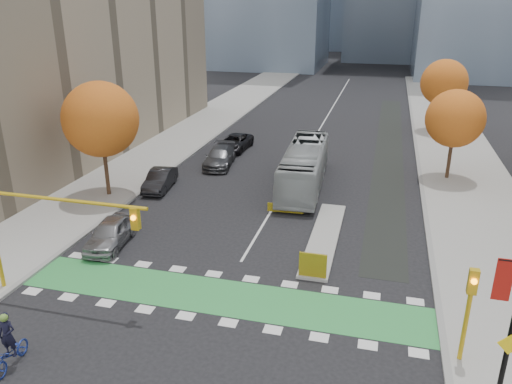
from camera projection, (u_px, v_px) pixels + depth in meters
The scene contains 22 objects.
ground at pixel (210, 314), 22.46m from camera, with size 300.00×300.00×0.00m, color black.
sidewalk_west at pixel (141, 161), 43.69m from camera, with size 7.00×120.00×0.15m, color gray.
sidewalk_east at pixel (470, 189), 37.30m from camera, with size 7.00×120.00×0.15m, color gray.
curb_west at pixel (178, 164), 42.86m from camera, with size 0.30×120.00×0.16m, color gray.
curb_east at pixel (421, 184), 38.13m from camera, with size 0.30×120.00×0.16m, color gray.
bike_crossing at pixel (220, 296), 23.81m from camera, with size 20.00×3.00×0.01m, color #2E8D42.
centre_line at pixel (324, 121), 58.59m from camera, with size 0.15×70.00×0.01m, color silver.
bike_lane_paint at pixel (389, 148), 47.78m from camera, with size 2.50×50.00×0.01m, color black.
median_island at pixel (324, 237), 29.61m from camera, with size 1.60×10.00×0.16m, color gray.
hazard_board at pixel (313, 265), 25.02m from camera, with size 1.40×0.12×1.30m, color yellow.
building_west at pixel (30, 10), 43.53m from camera, with size 16.00×44.00×25.00m, color gray.
tree_west at pixel (101, 119), 34.12m from camera, with size 5.20×5.20×8.22m.
tree_east_near at pixel (455, 119), 37.75m from camera, with size 4.40×4.40×7.08m.
tree_east_far at pixel (444, 83), 51.95m from camera, with size 4.80×4.80×7.65m.
traffic_signal_west at pixel (37, 219), 22.43m from camera, with size 8.53×0.56×5.20m.
traffic_signal_east at pixel (469, 302), 18.54m from camera, with size 0.35×0.43×4.10m.
cyclist at pixel (10, 349), 18.99m from camera, with size 0.92×2.11×2.37m.
bus at pixel (304, 166), 37.37m from camera, with size 2.72×11.63×3.24m, color #A2A8A9.
parked_car_a at pixel (110, 233), 28.54m from camera, with size 1.84×4.56×1.55m, color gray.
parked_car_b at pixel (160, 180), 37.20m from camera, with size 1.56×4.47×1.47m, color black.
parked_car_c at pixel (220, 157), 42.47m from camera, with size 2.18×5.37×1.56m, color #45464A.
parked_car_d at pixel (235, 142), 47.05m from camera, with size 2.39×5.18×1.44m, color black.
Camera 1 is at (6.82, -17.85, 13.19)m, focal length 35.00 mm.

